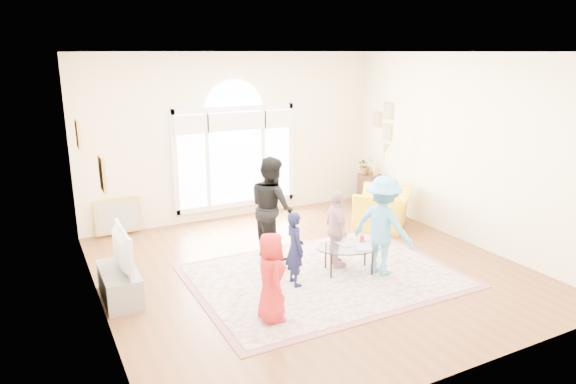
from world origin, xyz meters
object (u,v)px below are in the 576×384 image
area_rug (324,276)px  coffee_table (349,248)px  television (117,250)px  armchair (384,209)px  tv_console (120,285)px

area_rug → coffee_table: bearing=-6.1°
television → area_rug: bearing=-13.1°
area_rug → armchair: armchair is taller
television → armchair: 4.99m
coffee_table → armchair: size_ratio=1.01×
coffee_table → armchair: bearing=58.0°
area_rug → tv_console: bearing=166.9°
coffee_table → area_rug: bearing=-167.6°
coffee_table → tv_console: bearing=-173.7°
area_rug → coffee_table: size_ratio=3.22×
area_rug → armchair: 2.58m
area_rug → tv_console: size_ratio=3.60×
tv_console → coffee_table: coffee_table is taller
armchair → tv_console: bearing=-34.0°
television → armchair: size_ratio=0.89×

